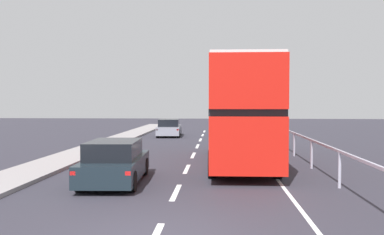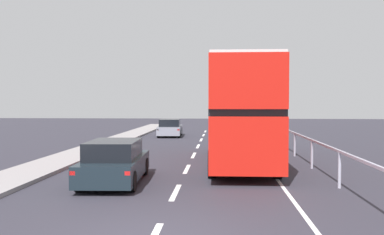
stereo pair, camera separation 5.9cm
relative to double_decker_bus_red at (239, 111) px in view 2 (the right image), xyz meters
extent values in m
cube|color=silver|center=(-2.17, -5.98, -2.34)|extent=(0.16, 2.24, 0.01)
cube|color=silver|center=(-2.17, -1.70, -2.34)|extent=(0.16, 2.24, 0.01)
cube|color=silver|center=(-2.17, 2.58, -2.34)|extent=(0.16, 2.24, 0.01)
cube|color=silver|center=(-2.17, 6.87, -2.34)|extent=(0.16, 2.24, 0.01)
cube|color=silver|center=(-2.17, 11.15, -2.34)|extent=(0.16, 2.24, 0.01)
cube|color=silver|center=(-2.17, 15.44, -2.34)|extent=(0.16, 2.24, 0.01)
cube|color=silver|center=(-2.17, 19.72, -2.34)|extent=(0.16, 2.24, 0.01)
cube|color=silver|center=(1.17, -1.24, -2.34)|extent=(0.12, 46.00, 0.01)
cube|color=#AEACBF|center=(2.92, -1.24, -1.18)|extent=(0.08, 42.00, 0.08)
cylinder|color=#AEACBF|center=(2.92, -5.06, -1.77)|extent=(0.10, 0.10, 1.16)
cylinder|color=#AEACBF|center=(2.92, -1.24, -1.77)|extent=(0.10, 0.10, 1.16)
cylinder|color=#AEACBF|center=(2.92, 2.58, -1.77)|extent=(0.10, 0.10, 1.16)
cylinder|color=#AEACBF|center=(2.92, 6.40, -1.77)|extent=(0.10, 0.10, 1.16)
cylinder|color=#AEACBF|center=(2.92, 10.22, -1.77)|extent=(0.10, 0.10, 1.16)
cylinder|color=#AEACBF|center=(2.92, 14.04, -1.77)|extent=(0.10, 0.10, 1.16)
cylinder|color=#AEACBF|center=(2.92, 17.85, -1.77)|extent=(0.10, 0.10, 1.16)
cube|color=red|center=(0.00, -0.01, -1.04)|extent=(2.64, 10.29, 1.90)
cube|color=black|center=(0.00, -0.01, 0.03)|extent=(2.65, 9.88, 0.24)
cube|color=red|center=(0.00, -0.01, 1.04)|extent=(2.64, 10.29, 1.79)
cube|color=silver|center=(0.00, -0.01, 1.99)|extent=(2.58, 10.09, 0.10)
cube|color=black|center=(-0.05, 5.11, -0.95)|extent=(2.28, 0.06, 1.33)
cube|color=yellow|center=(-0.05, 5.11, 1.49)|extent=(1.52, 0.06, 0.28)
cylinder|color=black|center=(-1.20, 3.71, -1.85)|extent=(0.29, 1.00, 1.00)
cylinder|color=black|center=(1.12, 3.74, -1.85)|extent=(0.29, 1.00, 1.00)
cylinder|color=black|center=(-1.13, -3.55, -1.85)|extent=(0.29, 1.00, 1.00)
cylinder|color=black|center=(1.20, -3.53, -1.85)|extent=(0.29, 1.00, 1.00)
cube|color=#18242B|center=(-4.38, -4.59, -1.83)|extent=(2.00, 4.39, 0.67)
cube|color=black|center=(-4.37, -4.80, -1.20)|extent=(1.69, 2.44, 0.59)
cube|color=red|center=(-5.06, -6.75, -1.66)|extent=(0.16, 0.07, 0.12)
cube|color=red|center=(-3.48, -6.67, -1.66)|extent=(0.16, 0.07, 0.12)
cylinder|color=black|center=(-5.26, -3.18, -2.03)|extent=(0.23, 0.65, 0.64)
cylinder|color=black|center=(-3.64, -3.10, -2.03)|extent=(0.23, 0.65, 0.64)
cylinder|color=black|center=(-5.11, -6.08, -2.03)|extent=(0.23, 0.65, 0.64)
cylinder|color=black|center=(-3.49, -6.00, -2.03)|extent=(0.23, 0.65, 0.64)
cube|color=gray|center=(-4.81, 14.17, -1.85)|extent=(1.97, 4.18, 0.64)
cube|color=black|center=(-4.80, 13.97, -1.25)|extent=(1.66, 2.33, 0.56)
cube|color=red|center=(-5.49, 12.12, -1.69)|extent=(0.16, 0.07, 0.12)
cube|color=red|center=(-3.93, 12.19, -1.69)|extent=(0.16, 0.07, 0.12)
cylinder|color=black|center=(-5.68, 15.48, -2.03)|extent=(0.23, 0.65, 0.64)
cylinder|color=black|center=(-4.07, 15.56, -2.03)|extent=(0.23, 0.65, 0.64)
cylinder|color=black|center=(-5.55, 12.78, -2.03)|extent=(0.23, 0.65, 0.64)
cylinder|color=black|center=(-3.94, 12.86, -2.03)|extent=(0.23, 0.65, 0.64)
camera|label=1|loc=(-0.92, -18.03, 0.36)|focal=37.97mm
camera|label=2|loc=(-0.86, -18.03, 0.36)|focal=37.97mm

